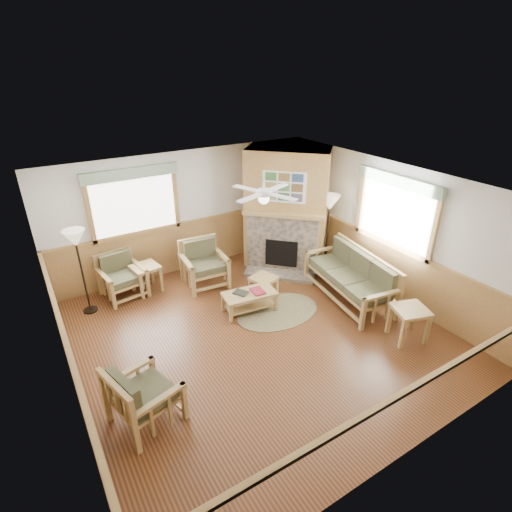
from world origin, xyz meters
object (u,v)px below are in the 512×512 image
armchair_left (144,394)px  end_table_chairs (147,278)px  armchair_back_left (122,276)px  floor_lamp_left (82,272)px  armchair_back_right (205,264)px  footstool (263,286)px  sofa (349,277)px  coffee_table (250,302)px  end_table_sofa (408,324)px  floor_lamp_right (327,234)px

armchair_left → end_table_chairs: bearing=-32.9°
armchair_back_left → floor_lamp_left: bearing=-171.9°
armchair_back_right → footstool: size_ratio=2.07×
sofa → armchair_back_right: 3.01m
coffee_table → armchair_back_right: bearing=109.9°
end_table_chairs → end_table_sofa: bearing=-49.6°
armchair_back_right → end_table_sofa: 4.16m
sofa → floor_lamp_right: 1.26m
armchair_back_left → coffee_table: 2.65m
end_table_chairs → armchair_back_right: bearing=-18.7°
armchair_back_left → armchair_back_right: size_ratio=0.93×
sofa → floor_lamp_left: size_ratio=1.23×
sofa → end_table_sofa: (-0.05, -1.52, -0.17)m
end_table_chairs → end_table_sofa: size_ratio=0.96×
armchair_back_left → footstool: 2.87m
armchair_back_right → end_table_sofa: size_ratio=1.56×
armchair_left → end_table_chairs: (1.06, 3.26, -0.15)m
end_table_chairs → floor_lamp_right: size_ratio=0.32×
armchair_left → sofa: bearing=-94.0°
coffee_table → end_table_sofa: 2.88m
floor_lamp_right → end_table_sofa: bearing=-98.6°
end_table_chairs → footstool: size_ratio=1.27×
coffee_table → end_table_chairs: (-1.45, 1.76, 0.09)m
coffee_table → floor_lamp_right: (2.29, 0.48, 0.71)m
armchair_left → floor_lamp_right: size_ratio=0.49×
footstool → floor_lamp_left: size_ratio=0.27×
coffee_table → end_table_chairs: bearing=137.2°
sofa → footstool: (-1.38, 1.01, -0.28)m
armchair_back_left → armchair_back_right: armchair_back_right is taller
end_table_sofa → floor_lamp_left: 5.93m
end_table_sofa → end_table_chairs: bearing=130.4°
armchair_back_left → floor_lamp_right: floor_lamp_right is taller
end_table_chairs → end_table_sofa: 5.15m
footstool → floor_lamp_right: (1.74, 0.11, 0.71)m
sofa → armchair_left: bearing=-70.6°
sofa → end_table_sofa: size_ratio=3.40×
sofa → end_table_chairs: (-3.38, 2.40, -0.19)m
armchair_back_right → end_table_chairs: size_ratio=1.63×
end_table_sofa → floor_lamp_left: bearing=140.1°
armchair_back_right → footstool: (0.85, -1.00, -0.28)m
armchair_left → floor_lamp_left: 3.15m
armchair_back_right → end_table_chairs: bearing=166.3°
armchair_back_right → armchair_left: 3.62m
footstool → armchair_back_left: bearing=149.2°
coffee_table → footstool: same height
floor_lamp_right → footstool: bearing=-176.2°
footstool → armchair_back_right: bearing=130.1°
floor_lamp_left → floor_lamp_right: size_ratio=0.93×
sofa → floor_lamp_left: floor_lamp_left is taller
sofa → armchair_left: 4.53m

